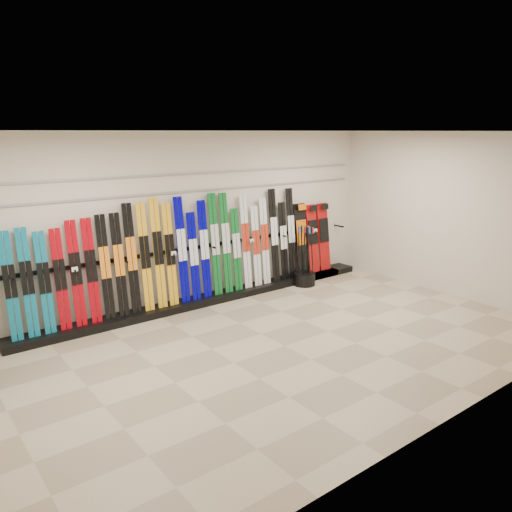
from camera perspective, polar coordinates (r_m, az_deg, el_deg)
floor at (r=7.30m, az=3.30°, el=-10.23°), size 8.00×8.00×0.00m
back_wall at (r=8.82m, az=-7.22°, el=4.16°), size 8.00×0.00×8.00m
right_wall at (r=9.87m, az=21.39°, el=4.35°), size 0.00×5.00×5.00m
ceiling at (r=6.65m, az=3.67°, el=14.05°), size 8.00×8.00×0.00m
ski_rack_base at (r=9.11m, az=-5.02°, el=-4.82°), size 8.00×0.40×0.12m
skis at (r=8.58m, az=-8.91°, el=0.13°), size 5.37×0.21×1.83m
snowboards at (r=10.48m, az=6.46°, el=2.03°), size 0.93×0.23×1.46m
pole_bin at (r=10.05m, az=5.55°, el=-2.62°), size 0.43×0.43×0.25m
ski_poles at (r=9.91m, az=5.71°, el=0.04°), size 0.30×0.43×1.18m
slatwall_rail_0 at (r=8.74m, az=-7.26°, el=7.38°), size 7.60×0.02×0.03m
slatwall_rail_1 at (r=8.71m, az=-7.32°, el=9.34°), size 7.60×0.02×0.03m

